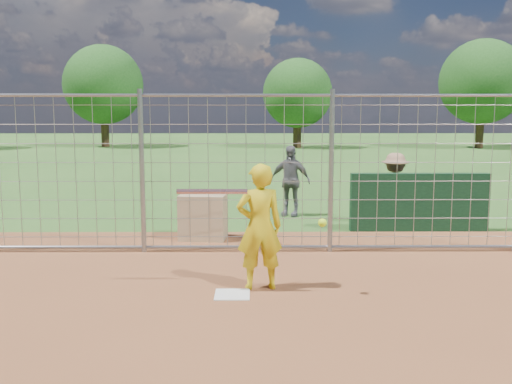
{
  "coord_description": "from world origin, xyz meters",
  "views": [
    {
      "loc": [
        0.25,
        -6.99,
        2.27
      ],
      "look_at": [
        0.3,
        0.8,
        1.15
      ],
      "focal_mm": 40.0,
      "sensor_mm": 36.0,
      "label": 1
    }
  ],
  "objects_px": {
    "bystander_c": "(395,189)",
    "equipment_bin": "(203,217)",
    "batter": "(259,227)",
    "bystander_b": "(290,181)"
  },
  "relations": [
    {
      "from": "bystander_c",
      "to": "equipment_bin",
      "type": "bearing_deg",
      "value": 33.5
    },
    {
      "from": "bystander_c",
      "to": "batter",
      "type": "bearing_deg",
      "value": 71.14
    },
    {
      "from": "batter",
      "to": "bystander_c",
      "type": "xyz_separation_m",
      "value": [
        2.73,
        4.09,
        -0.09
      ]
    },
    {
      "from": "bystander_c",
      "to": "bystander_b",
      "type": "bearing_deg",
      "value": -12.25
    },
    {
      "from": "bystander_b",
      "to": "equipment_bin",
      "type": "xyz_separation_m",
      "value": [
        -1.69,
        -2.27,
        -0.37
      ]
    },
    {
      "from": "bystander_b",
      "to": "bystander_c",
      "type": "xyz_separation_m",
      "value": [
        2.01,
        -1.03,
        -0.05
      ]
    },
    {
      "from": "bystander_b",
      "to": "batter",
      "type": "bearing_deg",
      "value": -77.02
    },
    {
      "from": "equipment_bin",
      "to": "bystander_b",
      "type": "bearing_deg",
      "value": 59.17
    },
    {
      "from": "batter",
      "to": "equipment_bin",
      "type": "bearing_deg",
      "value": -79.48
    },
    {
      "from": "bystander_b",
      "to": "equipment_bin",
      "type": "bearing_deg",
      "value": -105.55
    }
  ]
}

